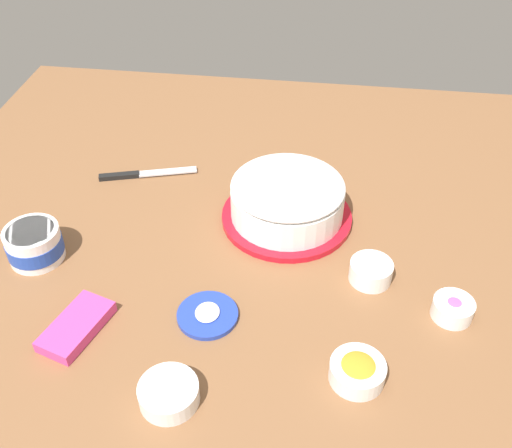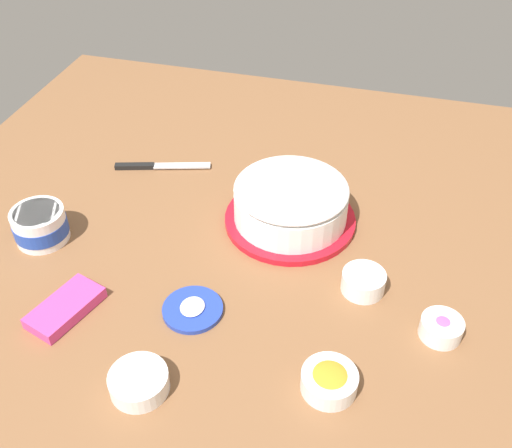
# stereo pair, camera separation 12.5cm
# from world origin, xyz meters

# --- Properties ---
(ground_plane) EXTENTS (1.54, 1.54, 0.00)m
(ground_plane) POSITION_xyz_m (0.00, 0.00, 0.00)
(ground_plane) COLOR brown
(frosted_cake) EXTENTS (0.29, 0.29, 0.11)m
(frosted_cake) POSITION_xyz_m (-0.10, 0.09, 0.05)
(frosted_cake) COLOR red
(frosted_cake) RESTS_ON ground_plane
(frosting_tub) EXTENTS (0.11, 0.11, 0.07)m
(frosting_tub) POSITION_xyz_m (0.09, -0.41, 0.04)
(frosting_tub) COLOR white
(frosting_tub) RESTS_ON ground_plane
(frosting_tub_lid) EXTENTS (0.11, 0.11, 0.02)m
(frosting_tub_lid) POSITION_xyz_m (0.20, -0.03, 0.01)
(frosting_tub_lid) COLOR #233DAD
(frosting_tub_lid) RESTS_ON ground_plane
(spreading_knife) EXTENTS (0.09, 0.23, 0.01)m
(spreading_knife) POSITION_xyz_m (-0.22, -0.28, 0.01)
(spreading_knife) COLOR silver
(spreading_knife) RESTS_ON ground_plane
(sprinkle_bowl_yellow) EXTENTS (0.08, 0.08, 0.04)m
(sprinkle_bowl_yellow) POSITION_xyz_m (0.06, 0.27, 0.02)
(sprinkle_bowl_yellow) COLOR white
(sprinkle_bowl_yellow) RESTS_ON ground_plane
(sprinkle_bowl_pink) EXTENTS (0.10, 0.10, 0.04)m
(sprinkle_bowl_pink) POSITION_xyz_m (0.38, -0.05, 0.02)
(sprinkle_bowl_pink) COLOR white
(sprinkle_bowl_pink) RESTS_ON ground_plane
(sprinkle_bowl_rainbow) EXTENTS (0.08, 0.08, 0.04)m
(sprinkle_bowl_rainbow) POSITION_xyz_m (0.14, 0.42, 0.02)
(sprinkle_bowl_rainbow) COLOR white
(sprinkle_bowl_rainbow) RESTS_ON ground_plane
(sprinkle_bowl_orange) EXTENTS (0.09, 0.09, 0.04)m
(sprinkle_bowl_orange) POSITION_xyz_m (0.30, 0.25, 0.02)
(sprinkle_bowl_orange) COLOR white
(sprinkle_bowl_orange) RESTS_ON ground_plane
(candy_box_lower) EXTENTS (0.16, 0.11, 0.02)m
(candy_box_lower) POSITION_xyz_m (0.26, -0.26, 0.01)
(candy_box_lower) COLOR #E53D8E
(candy_box_lower) RESTS_ON ground_plane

